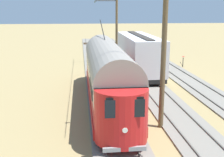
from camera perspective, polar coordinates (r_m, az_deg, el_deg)
The scene contains 10 objects.
ground_plane at distance 25.97m, azimuth 7.00°, elevation -1.04°, with size 220.00×220.00×0.00m, color #937F51.
track_streetcar_siding at distance 27.44m, azimuth 15.13°, elevation -0.50°, with size 2.80×80.00×0.18m.
track_adjacent_siding at distance 26.25m, azimuth 6.84°, elevation -0.75°, with size 2.80×80.00×0.18m.
track_third_siding at distance 25.65m, azimuth -2.03°, elevation -1.00°, with size 2.80×80.00×0.18m.
vintage_streetcar at distance 19.85m, azimuth -0.90°, elevation 1.18°, with size 2.65×15.97×5.45m.
boxcar_adjacent at distance 29.36m, azimuth 5.35°, elevation 5.02°, with size 2.96×11.16×3.85m.
catenary_pole_foreground at distance 35.33m, azimuth 0.81°, elevation 9.71°, with size 2.82×0.28×7.90m.
catenary_pole_mid_near at distance 15.64m, azimuth 9.96°, elevation 4.54°, with size 2.82×0.28×7.90m.
switch_stand at distance 34.10m, azimuth 13.90°, elevation 3.39°, with size 0.50×0.30×1.24m.
track_end_bumper at distance 36.27m, azimuth 3.13°, elevation 3.88°, with size 1.80×0.60×0.80m, color #B2A519.
Camera 1 is at (5.87, 24.44, 6.53)m, focal length 46.02 mm.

